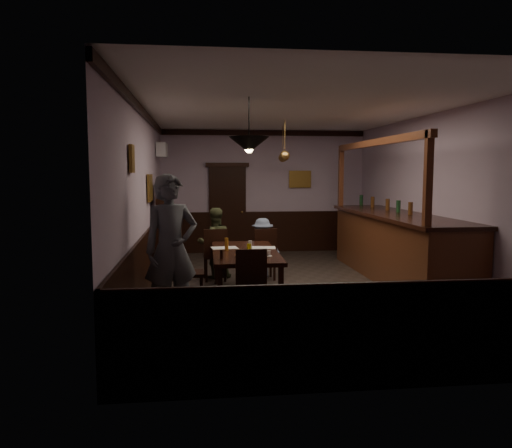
{
  "coord_description": "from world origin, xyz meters",
  "views": [
    {
      "loc": [
        -1.63,
        -8.21,
        1.98
      ],
      "look_at": [
        -0.7,
        -0.32,
        1.15
      ],
      "focal_mm": 35.0,
      "sensor_mm": 36.0,
      "label": 1
    }
  ],
  "objects": [
    {
      "name": "pastry_ring_a",
      "position": [
        -1.04,
        -1.1,
        0.79
      ],
      "size": [
        0.13,
        0.13,
        0.04
      ],
      "primitive_type": "torus",
      "color": "#C68C47",
      "rests_on": "pastry_plate"
    },
    {
      "name": "ac_unit",
      "position": [
        -2.38,
        2.9,
        2.45
      ],
      "size": [
        0.2,
        0.85,
        0.3
      ],
      "color": "white",
      "rests_on": "ground"
    },
    {
      "name": "pepper_mill",
      "position": [
        -1.3,
        -1.27,
        0.82
      ],
      "size": [
        0.04,
        0.04,
        0.14
      ],
      "primitive_type": "cylinder",
      "color": "black",
      "rests_on": "dining_table"
    },
    {
      "name": "napkin",
      "position": [
        -0.95,
        -0.8,
        0.75
      ],
      "size": [
        0.15,
        0.15,
        0.0
      ],
      "primitive_type": "cube",
      "rotation": [
        0.0,
        0.0,
        -0.02
      ],
      "color": "#FED45D",
      "rests_on": "dining_table"
    },
    {
      "name": "pendant_brass_mid",
      "position": [
        0.1,
        1.61,
        2.3
      ],
      "size": [
        0.2,
        0.2,
        0.81
      ],
      "color": "#BF8C3F",
      "rests_on": "ground"
    },
    {
      "name": "picture_left_large",
      "position": [
        -2.46,
        0.8,
        1.7
      ],
      "size": [
        0.04,
        0.62,
        0.48
      ],
      "color": "olive",
      "rests_on": "ground"
    },
    {
      "name": "saucer",
      "position": [
        -0.62,
        -1.08,
        0.76
      ],
      "size": [
        0.15,
        0.15,
        0.01
      ],
      "primitive_type": "cylinder",
      "color": "white",
      "rests_on": "dining_table"
    },
    {
      "name": "person_standing",
      "position": [
        -1.97,
        -1.75,
        0.98
      ],
      "size": [
        0.84,
        0.7,
        1.96
      ],
      "primitive_type": "imported",
      "rotation": [
        0.0,
        0.0,
        0.37
      ],
      "color": "#545860",
      "rests_on": "ground"
    },
    {
      "name": "soda_can",
      "position": [
        -0.84,
        -0.58,
        0.81
      ],
      "size": [
        0.07,
        0.07,
        0.12
      ],
      "primitive_type": "cylinder",
      "color": "yellow",
      "rests_on": "dining_table"
    },
    {
      "name": "coffee_cup",
      "position": [
        -0.61,
        -1.08,
        0.8
      ],
      "size": [
        0.08,
        0.08,
        0.07
      ],
      "primitive_type": "imported",
      "rotation": [
        0.0,
        0.0,
        -0.02
      ],
      "color": "white",
      "rests_on": "saucer"
    },
    {
      "name": "water_glass",
      "position": [
        -0.81,
        -0.44,
        0.82
      ],
      "size": [
        0.06,
        0.06,
        0.15
      ],
      "primitive_type": "cylinder",
      "color": "silver",
      "rests_on": "dining_table"
    },
    {
      "name": "chair_side",
      "position": [
        -1.83,
        -0.71,
        0.53
      ],
      "size": [
        0.42,
        0.42,
        0.96
      ],
      "rotation": [
        0.0,
        0.0,
        1.59
      ],
      "color": "black",
      "rests_on": "ground"
    },
    {
      "name": "pendant_brass_far",
      "position": [
        0.3,
        3.0,
        2.3
      ],
      "size": [
        0.2,
        0.2,
        0.81
      ],
      "color": "#BF8C3F",
      "rests_on": "ground"
    },
    {
      "name": "room",
      "position": [
        0.0,
        0.0,
        1.5
      ],
      "size": [
        5.01,
        8.01,
        3.01
      ],
      "color": "#2D2621",
      "rests_on": "ground"
    },
    {
      "name": "chair_far_right",
      "position": [
        -0.42,
        0.74,
        0.53
      ],
      "size": [
        0.44,
        0.44,
        0.96
      ],
      "rotation": [
        0.0,
        0.0,
        3.2
      ],
      "color": "black",
      "rests_on": "ground"
    },
    {
      "name": "picture_left_small",
      "position": [
        -2.46,
        -1.6,
        2.15
      ],
      "size": [
        0.04,
        0.28,
        0.36
      ],
      "color": "olive",
      "rests_on": "ground"
    },
    {
      "name": "newspaper_right",
      "position": [
        -0.59,
        -0.26,
        0.75
      ],
      "size": [
        0.45,
        0.35,
        0.01
      ],
      "primitive_type": "cube",
      "rotation": [
        0.0,
        0.0,
        -0.12
      ],
      "color": "silver",
      "rests_on": "dining_table"
    },
    {
      "name": "chair_far_left",
      "position": [
        -1.32,
        0.76,
        0.53
      ],
      "size": [
        0.44,
        0.44,
        0.96
      ],
      "rotation": [
        0.0,
        0.0,
        3.19
      ],
      "color": "black",
      "rests_on": "ground"
    },
    {
      "name": "chair_near",
      "position": [
        -0.93,
        -1.84,
        0.53
      ],
      "size": [
        0.42,
        0.42,
        0.96
      ],
      "rotation": [
        0.0,
        0.0,
        0.01
      ],
      "color": "black",
      "rests_on": "ground"
    },
    {
      "name": "beer_glass",
      "position": [
        -1.18,
        -0.44,
        0.85
      ],
      "size": [
        0.06,
        0.06,
        0.2
      ],
      "primitive_type": "cylinder",
      "color": "#BF721E",
      "rests_on": "dining_table"
    },
    {
      "name": "picture_back",
      "position": [
        0.9,
        3.96,
        1.8
      ],
      "size": [
        0.55,
        0.04,
        0.42
      ],
      "color": "olive",
      "rests_on": "ground"
    },
    {
      "name": "pastry_ring_b",
      "position": [
        -0.93,
        -1.08,
        0.79
      ],
      "size": [
        0.13,
        0.13,
        0.04
      ],
      "primitive_type": "torus",
      "color": "#C68C47",
      "rests_on": "pastry_plate"
    },
    {
      "name": "door_back",
      "position": [
        -0.9,
        3.95,
        1.05
      ],
      "size": [
        0.9,
        0.06,
        2.1
      ],
      "primitive_type": "cube",
      "color": "black",
      "rests_on": "ground"
    },
    {
      "name": "person_seated_right",
      "position": [
        -0.42,
        1.02,
        0.56
      ],
      "size": [
        0.78,
        0.53,
        1.12
      ],
      "primitive_type": "imported",
      "rotation": [
        0.0,
        0.0,
        3.32
      ],
      "color": "slate",
      "rests_on": "ground"
    },
    {
      "name": "dining_table",
      "position": [
        -0.9,
        -0.52,
        0.69
      ],
      "size": [
        1.04,
        2.22,
        0.75
      ],
      "rotation": [
        0.0,
        0.0,
        -0.02
      ],
      "color": "black",
      "rests_on": "ground"
    },
    {
      "name": "person_seated_left",
      "position": [
        -1.32,
        1.04,
        0.66
      ],
      "size": [
        0.73,
        0.63,
        1.32
      ],
      "primitive_type": "imported",
      "rotation": [
        0.0,
        0.0,
        3.36
      ],
      "color": "#42472A",
      "rests_on": "ground"
    },
    {
      "name": "pendant_iron",
      "position": [
        -0.92,
        -1.32,
        2.35
      ],
      "size": [
        0.56,
        0.56,
        0.76
      ],
      "color": "black",
      "rests_on": "ground"
    },
    {
      "name": "pastry_plate",
      "position": [
        -0.97,
        -1.02,
        0.76
      ],
      "size": [
        0.22,
        0.22,
        0.01
      ],
      "primitive_type": "cylinder",
      "color": "white",
      "rests_on": "dining_table"
    },
    {
      "name": "sideboard",
      "position": [
        -2.21,
        1.53,
        0.72
      ],
      "size": [
        0.48,
        1.36,
        1.79
      ],
      "color": "black",
      "rests_on": "ground"
    },
    {
      "name": "bar_counter",
      "position": [
        1.99,
        0.49,
        0.65
      ],
      "size": [
        1.07,
        4.59,
        2.57
      ],
      "color": "#532A16",
      "rests_on": "ground"
    },
    {
      "name": "newspaper_left",
      "position": [
        -1.2,
        -0.2,
        0.75
      ],
      "size": [
        0.45,
        0.35,
        0.01
      ],
      "primitive_type": "cube",
      "rotation": [
        0.0,
        0.0,
        0.12
      ],
      "color": "silver",
      "rests_on": "dining_table"
    }
  ]
}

